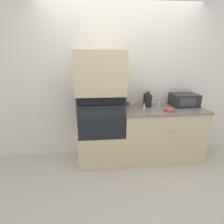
# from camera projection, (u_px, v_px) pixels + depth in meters

# --- Properties ---
(ground_plane) EXTENTS (12.00, 12.00, 0.00)m
(ground_plane) POSITION_uv_depth(u_px,v_px,m) (125.00, 169.00, 2.75)
(ground_plane) COLOR beige
(wall_back) EXTENTS (8.00, 0.05, 2.50)m
(wall_back) POSITION_uv_depth(u_px,v_px,m) (121.00, 84.00, 2.97)
(wall_back) COLOR silver
(wall_back) RESTS_ON ground_plane
(oven_cabinet_base) EXTENTS (0.71, 0.60, 0.53)m
(oven_cabinet_base) POSITION_uv_depth(u_px,v_px,m) (102.00, 146.00, 2.92)
(oven_cabinet_base) COLOR beige
(oven_cabinet_base) RESTS_ON ground_plane
(wall_oven) EXTENTS (0.69, 0.64, 0.64)m
(wall_oven) POSITION_uv_depth(u_px,v_px,m) (101.00, 113.00, 2.74)
(wall_oven) COLOR black
(wall_oven) RESTS_ON oven_cabinet_base
(oven_cabinet_upper) EXTENTS (0.71, 0.60, 0.62)m
(oven_cabinet_upper) POSITION_uv_depth(u_px,v_px,m) (100.00, 73.00, 2.55)
(oven_cabinet_upper) COLOR beige
(oven_cabinet_upper) RESTS_ON wall_oven
(counter_unit) EXTENTS (1.33, 0.63, 0.90)m
(counter_unit) POSITION_uv_depth(u_px,v_px,m) (161.00, 134.00, 2.96)
(counter_unit) COLOR beige
(counter_unit) RESTS_ON ground_plane
(microwave) EXTENTS (0.43, 0.33, 0.20)m
(microwave) POSITION_uv_depth(u_px,v_px,m) (184.00, 100.00, 2.93)
(microwave) COLOR #232326
(microwave) RESTS_ON counter_unit
(knife_block) EXTENTS (0.10, 0.16, 0.25)m
(knife_block) POSITION_uv_depth(u_px,v_px,m) (147.00, 100.00, 2.90)
(knife_block) COLOR black
(knife_block) RESTS_ON counter_unit
(bowl) EXTENTS (0.16, 0.16, 0.04)m
(bowl) POSITION_uv_depth(u_px,v_px,m) (169.00, 110.00, 2.67)
(bowl) COLOR #B24C42
(bowl) RESTS_ON counter_unit
(condiment_jar_near) EXTENTS (0.05, 0.05, 0.09)m
(condiment_jar_near) POSITION_uv_depth(u_px,v_px,m) (129.00, 103.00, 2.94)
(condiment_jar_near) COLOR brown
(condiment_jar_near) RESTS_ON counter_unit
(condiment_jar_mid) EXTENTS (0.06, 0.06, 0.12)m
(condiment_jar_mid) POSITION_uv_depth(u_px,v_px,m) (158.00, 103.00, 2.94)
(condiment_jar_mid) COLOR silver
(condiment_jar_mid) RESTS_ON counter_unit
(condiment_jar_far) EXTENTS (0.04, 0.04, 0.11)m
(condiment_jar_far) POSITION_uv_depth(u_px,v_px,m) (144.00, 107.00, 2.70)
(condiment_jar_far) COLOR silver
(condiment_jar_far) RESTS_ON counter_unit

